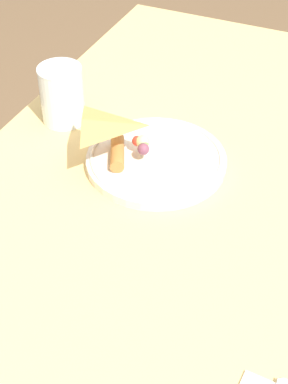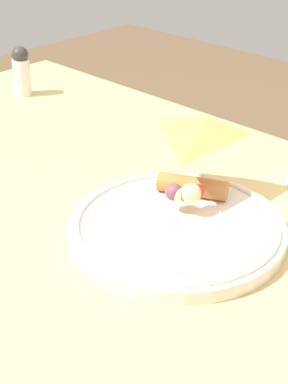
{
  "view_description": "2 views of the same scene",
  "coord_description": "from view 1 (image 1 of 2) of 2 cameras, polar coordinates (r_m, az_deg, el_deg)",
  "views": [
    {
      "loc": [
        -0.73,
        -0.24,
        1.42
      ],
      "look_at": [
        -0.1,
        0.04,
        0.82
      ],
      "focal_mm": 55.0,
      "sensor_mm": 36.0,
      "label": 1
    },
    {
      "loc": [
        0.38,
        -0.35,
        1.15
      ],
      "look_at": [
        -0.04,
        0.08,
        0.81
      ],
      "focal_mm": 55.0,
      "sensor_mm": 36.0,
      "label": 2
    }
  ],
  "objects": [
    {
      "name": "dining_table",
      "position": [
        1.08,
        4.41,
        -3.52
      ],
      "size": [
        1.25,
        0.78,
        0.78
      ],
      "color": "#DBB770",
      "rests_on": "ground_plane"
    },
    {
      "name": "plate_pizza",
      "position": [
        1.03,
        0.97,
        3.31
      ],
      "size": [
        0.25,
        0.25,
        0.06
      ],
      "color": "silver",
      "rests_on": "dining_table"
    },
    {
      "name": "milk_glass",
      "position": [
        1.13,
        -7.96,
        9.2
      ],
      "size": [
        0.08,
        0.08,
        0.11
      ],
      "color": "white",
      "rests_on": "dining_table"
    }
  ]
}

